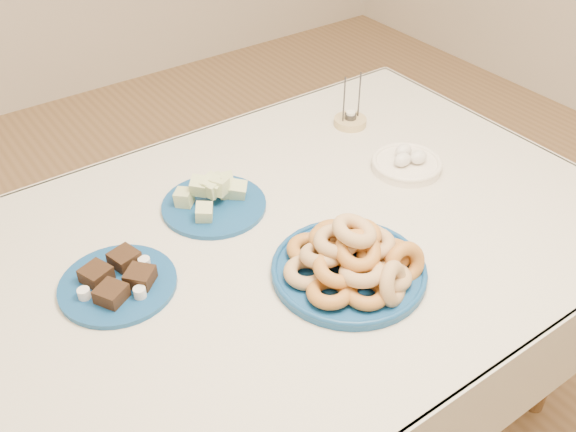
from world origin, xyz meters
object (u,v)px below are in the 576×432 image
object	(u,v)px
donut_platter	(352,261)
egg_bowl	(407,163)
candle_holder	(350,120)
brownie_plate	(118,281)
dining_table	(276,272)
melon_plate	(214,198)

from	to	relation	value
donut_platter	egg_bowl	distance (m)	0.46
donut_platter	egg_bowl	bearing A→B (deg)	31.10
candle_holder	egg_bowl	world-z (taller)	candle_holder
brownie_plate	candle_holder	world-z (taller)	candle_holder
egg_bowl	donut_platter	bearing A→B (deg)	-148.90
dining_table	egg_bowl	bearing A→B (deg)	4.79
dining_table	egg_bowl	world-z (taller)	egg_bowl
dining_table	melon_plate	world-z (taller)	melon_plate
dining_table	brownie_plate	distance (m)	0.39
melon_plate	egg_bowl	bearing A→B (deg)	-17.20
brownie_plate	candle_holder	bearing A→B (deg)	16.13
dining_table	candle_holder	xyz separation A→B (m)	(0.49, 0.31, 0.12)
dining_table	brownie_plate	size ratio (longest dim) A/B	5.38
dining_table	melon_plate	xyz separation A→B (m)	(-0.05, 0.19, 0.13)
dining_table	egg_bowl	size ratio (longest dim) A/B	8.10
egg_bowl	melon_plate	bearing A→B (deg)	162.80
brownie_plate	dining_table	bearing A→B (deg)	-10.23
dining_table	egg_bowl	distance (m)	0.47
melon_plate	brownie_plate	size ratio (longest dim) A/B	0.84
dining_table	melon_plate	bearing A→B (deg)	104.58
donut_platter	candle_holder	bearing A→B (deg)	50.32
dining_table	donut_platter	bearing A→B (deg)	-71.77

